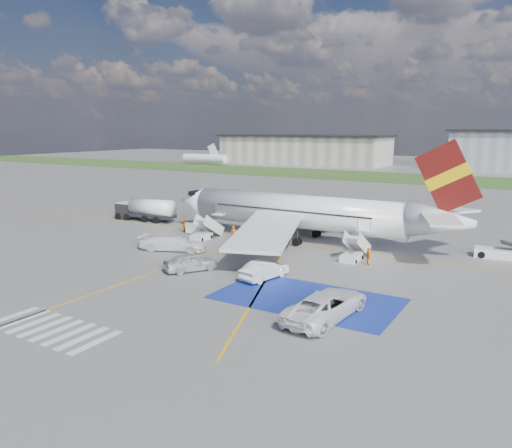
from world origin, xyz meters
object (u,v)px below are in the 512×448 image
object	(u,v)px
belt_loader	(504,254)
car_silver_b	(264,270)
airliner	(308,212)
fuel_tanker	(146,211)
van_white_a	(327,301)
gpu_cart	(195,228)
car_silver_a	(191,262)
van_white_b	(173,241)

from	to	relation	value
belt_loader	car_silver_b	size ratio (longest dim) A/B	1.23
airliner	car_silver_b	size ratio (longest dim) A/B	7.44
airliner	belt_loader	bearing A→B (deg)	9.28
belt_loader	car_silver_b	distance (m)	25.34
fuel_tanker	van_white_a	size ratio (longest dim) A/B	1.43
airliner	gpu_cart	xyz separation A→B (m)	(-13.72, -3.52, -2.67)
fuel_tanker	car_silver_a	xyz separation A→B (m)	(21.33, -16.73, -0.47)
airliner	car_silver_b	xyz separation A→B (m)	(3.14, -15.28, -2.58)
car_silver_b	van_white_a	distance (m)	9.91
car_silver_b	van_white_b	size ratio (longest dim) A/B	0.90
belt_loader	gpu_cart	bearing A→B (deg)	-176.17
belt_loader	van_white_a	xyz separation A→B (m)	(-9.00, -24.15, 0.78)
car_silver_a	van_white_a	distance (m)	15.82
belt_loader	van_white_b	size ratio (longest dim) A/B	1.11
car_silver_a	van_white_b	bearing A→B (deg)	-7.47
belt_loader	car_silver_a	world-z (taller)	belt_loader
belt_loader	van_white_b	bearing A→B (deg)	-161.83
airliner	fuel_tanker	size ratio (longest dim) A/B	3.95
gpu_cart	van_white_b	distance (m)	8.62
van_white_a	car_silver_b	bearing A→B (deg)	-29.51
airliner	car_silver_b	bearing A→B (deg)	-78.39
belt_loader	van_white_a	size ratio (longest dim) A/B	0.93
car_silver_a	van_white_a	size ratio (longest dim) A/B	0.76
airliner	van_white_b	world-z (taller)	airliner
van_white_a	airliner	bearing A→B (deg)	-56.87
gpu_cart	van_white_a	size ratio (longest dim) A/B	0.32
gpu_cart	car_silver_a	world-z (taller)	car_silver_a
gpu_cart	belt_loader	bearing A→B (deg)	2.02
van_white_a	car_silver_a	bearing A→B (deg)	-10.78
gpu_cart	car_silver_b	bearing A→B (deg)	-44.23
gpu_cart	belt_loader	world-z (taller)	belt_loader
fuel_tanker	van_white_b	world-z (taller)	fuel_tanker
belt_loader	van_white_b	world-z (taller)	van_white_b
belt_loader	van_white_b	distance (m)	34.13
car_silver_a	van_white_a	xyz separation A→B (m)	(15.26, -4.18, 0.38)
airliner	van_white_b	xyz separation A→B (m)	(-10.41, -11.48, -2.32)
fuel_tanker	belt_loader	bearing A→B (deg)	-1.09
van_white_a	van_white_b	xyz separation A→B (m)	(-21.75, 9.34, -0.14)
car_silver_b	car_silver_a	bearing A→B (deg)	21.26
airliner	van_white_b	size ratio (longest dim) A/B	6.69
gpu_cart	van_white_a	xyz separation A→B (m)	(25.06, -17.30, 0.50)
gpu_cart	car_silver_b	world-z (taller)	car_silver_b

